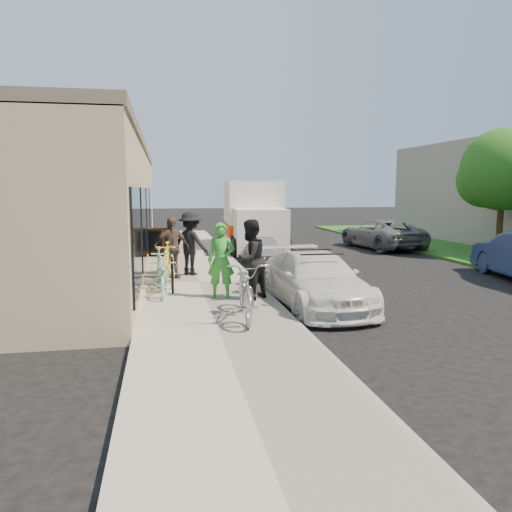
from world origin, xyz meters
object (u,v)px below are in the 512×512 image
median_tree (502,173)px  bystander_b (171,248)px  moving_truck (253,220)px  bystander_a (191,243)px  sedan_white (315,280)px  tandem_bike (246,289)px  sedan_silver (264,250)px  cruiser_bike_a (160,268)px  cruiser_bike_b (165,277)px  woman_rider (221,260)px  far_car_gray (381,234)px  man_standing (250,260)px  cruiser_bike_c (167,263)px  bike_rack (172,271)px  sandwich_board (157,242)px

median_tree → bystander_b: median_tree is taller
moving_truck → bystander_a: size_ratio=3.35×
sedan_white → tandem_bike: 2.22m
sedan_silver → median_tree: bearing=7.3°
median_tree → cruiser_bike_a: 14.28m
cruiser_bike_a → cruiser_bike_b: bearing=-87.6°
sedan_silver → woman_rider: size_ratio=1.74×
sedan_white → far_car_gray: far_car_gray is taller
sedan_white → far_car_gray: bearing=55.7°
moving_truck → far_car_gray: moving_truck is taller
sedan_white → man_standing: man_standing is taller
bystander_a → cruiser_bike_a: bearing=102.9°
cruiser_bike_c → bike_rack: bearing=-80.0°
bike_rack → tandem_bike: bearing=-64.8°
median_tree → cruiser_bike_a: size_ratio=3.05×
tandem_bike → cruiser_bike_c: size_ratio=1.21×
woman_rider → far_car_gray: bearing=60.4°
bike_rack → far_car_gray: (9.44, 8.61, 0.01)m
cruiser_bike_b → bystander_b: (0.20, 2.27, 0.44)m
sandwich_board → tandem_bike: bearing=-59.1°
moving_truck → bystander_b: size_ratio=3.56×
far_car_gray → bystander_a: (-8.85, -6.26, 0.42)m
sedan_white → woman_rider: size_ratio=2.48×
man_standing → bystander_a: (-1.14, 3.59, 0.01)m
median_tree → man_standing: size_ratio=2.70×
sedan_white → sedan_silver: size_ratio=1.42×
far_car_gray → sedan_silver: bearing=26.4°
man_standing → cruiser_bike_b: bearing=-64.0°
median_tree → cruiser_bike_b: (-13.09, -5.79, -2.71)m
sedan_white → tandem_bike: size_ratio=1.97×
sandwich_board → median_tree: median_tree is taller
cruiser_bike_b → moving_truck: bearing=71.6°
tandem_bike → bystander_a: bystander_a is taller
sedan_silver → tandem_bike: size_ratio=1.38×
sedan_white → tandem_bike: tandem_bike is taller
man_standing → sandwich_board: bearing=-115.6°
woman_rider → cruiser_bike_c: (-1.23, 2.11, -0.33)m
sandwich_board → man_standing: size_ratio=0.57×
bike_rack → far_car_gray: far_car_gray is taller
bystander_b → sedan_white: bearing=-64.9°
woman_rider → cruiser_bike_a: (-1.41, 1.60, -0.39)m
sandwich_board → tandem_bike: (1.80, -9.54, 0.04)m
median_tree → cruiser_bike_a: median_tree is taller
moving_truck → cruiser_bike_c: (-3.82, -8.03, -0.64)m
sandwich_board → cruiser_bike_c: cruiser_bike_c is taller
bike_rack → tandem_bike: tandem_bike is taller
sandwich_board → far_car_gray: size_ratio=0.22×
median_tree → bystander_b: 13.55m
sedan_white → cruiser_bike_b: sedan_white is taller
median_tree → cruiser_bike_c: (-13.03, -4.20, -2.60)m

